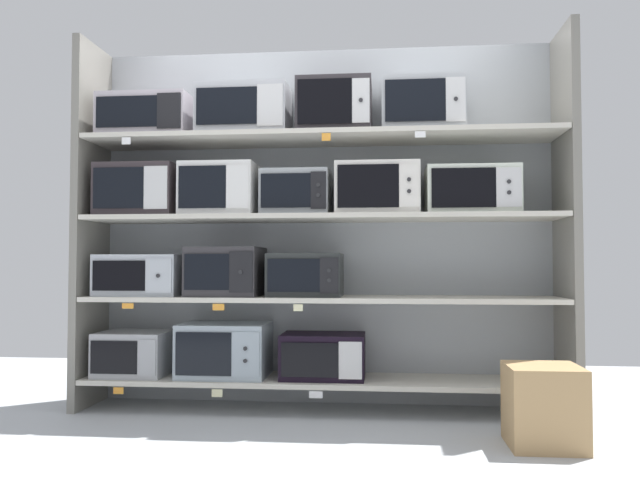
{
  "coord_description": "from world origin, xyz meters",
  "views": [
    {
      "loc": [
        0.4,
        -4.01,
        0.91
      ],
      "look_at": [
        0.0,
        0.0,
        1.06
      ],
      "focal_mm": 36.08,
      "sensor_mm": 36.0,
      "label": 1
    }
  ],
  "objects_px": {
    "microwave_10": "(471,191)",
    "microwave_0": "(135,353)",
    "microwave_1": "(225,350)",
    "microwave_2": "(323,356)",
    "microwave_3": "(143,275)",
    "microwave_7": "(221,190)",
    "microwave_9": "(377,190)",
    "microwave_11": "(148,118)",
    "microwave_6": "(141,191)",
    "shipping_carton": "(544,406)",
    "microwave_13": "(335,109)",
    "microwave_8": "(296,193)",
    "microwave_12": "(244,112)",
    "microwave_5": "(306,275)",
    "microwave_14": "(422,107)",
    "microwave_4": "(226,272)"
  },
  "relations": [
    {
      "from": "microwave_1",
      "to": "microwave_13",
      "type": "distance_m",
      "value": 1.67
    },
    {
      "from": "microwave_1",
      "to": "microwave_6",
      "type": "bearing_deg",
      "value": 179.99
    },
    {
      "from": "microwave_5",
      "to": "microwave_11",
      "type": "relative_size",
      "value": 0.79
    },
    {
      "from": "microwave_0",
      "to": "shipping_carton",
      "type": "xyz_separation_m",
      "value": [
        2.38,
        -0.67,
        -0.14
      ]
    },
    {
      "from": "microwave_2",
      "to": "microwave_3",
      "type": "height_order",
      "value": "microwave_3"
    },
    {
      "from": "microwave_4",
      "to": "microwave_8",
      "type": "relative_size",
      "value": 1.05
    },
    {
      "from": "microwave_12",
      "to": "microwave_13",
      "type": "height_order",
      "value": "microwave_13"
    },
    {
      "from": "microwave_4",
      "to": "microwave_8",
      "type": "bearing_deg",
      "value": -0.03
    },
    {
      "from": "microwave_4",
      "to": "microwave_5",
      "type": "xyz_separation_m",
      "value": [
        0.51,
        -0.0,
        -0.02
      ]
    },
    {
      "from": "microwave_5",
      "to": "shipping_carton",
      "type": "height_order",
      "value": "microwave_5"
    },
    {
      "from": "microwave_13",
      "to": "microwave_4",
      "type": "bearing_deg",
      "value": 179.96
    },
    {
      "from": "microwave_5",
      "to": "microwave_8",
      "type": "bearing_deg",
      "value": -180.0
    },
    {
      "from": "microwave_7",
      "to": "microwave_14",
      "type": "height_order",
      "value": "microwave_14"
    },
    {
      "from": "microwave_1",
      "to": "microwave_8",
      "type": "distance_m",
      "value": 1.09
    },
    {
      "from": "microwave_2",
      "to": "microwave_3",
      "type": "bearing_deg",
      "value": 179.99
    },
    {
      "from": "microwave_8",
      "to": "microwave_2",
      "type": "bearing_deg",
      "value": 0.02
    },
    {
      "from": "microwave_12",
      "to": "microwave_3",
      "type": "bearing_deg",
      "value": 180.0
    },
    {
      "from": "microwave_0",
      "to": "microwave_6",
      "type": "height_order",
      "value": "microwave_6"
    },
    {
      "from": "microwave_3",
      "to": "microwave_7",
      "type": "distance_m",
      "value": 0.74
    },
    {
      "from": "microwave_7",
      "to": "microwave_1",
      "type": "bearing_deg",
      "value": -0.01
    },
    {
      "from": "microwave_1",
      "to": "microwave_2",
      "type": "relative_size",
      "value": 1.07
    },
    {
      "from": "microwave_11",
      "to": "microwave_5",
      "type": "bearing_deg",
      "value": -0.01
    },
    {
      "from": "microwave_5",
      "to": "microwave_12",
      "type": "xyz_separation_m",
      "value": [
        -0.39,
        0.0,
        1.04
      ]
    },
    {
      "from": "microwave_11",
      "to": "microwave_0",
      "type": "bearing_deg",
      "value": -179.94
    },
    {
      "from": "microwave_2",
      "to": "microwave_12",
      "type": "height_order",
      "value": "microwave_12"
    },
    {
      "from": "microwave_8",
      "to": "microwave_12",
      "type": "height_order",
      "value": "microwave_12"
    },
    {
      "from": "microwave_9",
      "to": "shipping_carton",
      "type": "height_order",
      "value": "microwave_9"
    },
    {
      "from": "microwave_3",
      "to": "microwave_11",
      "type": "distance_m",
      "value": 1.02
    },
    {
      "from": "microwave_3",
      "to": "shipping_carton",
      "type": "distance_m",
      "value": 2.51
    },
    {
      "from": "microwave_3",
      "to": "microwave_5",
      "type": "xyz_separation_m",
      "value": [
        1.05,
        -0.0,
        0.0
      ]
    },
    {
      "from": "microwave_6",
      "to": "microwave_9",
      "type": "height_order",
      "value": "microwave_6"
    },
    {
      "from": "microwave_13",
      "to": "shipping_carton",
      "type": "height_order",
      "value": "microwave_13"
    },
    {
      "from": "microwave_7",
      "to": "microwave_9",
      "type": "relative_size",
      "value": 0.91
    },
    {
      "from": "microwave_0",
      "to": "microwave_14",
      "type": "relative_size",
      "value": 0.87
    },
    {
      "from": "microwave_5",
      "to": "microwave_13",
      "type": "bearing_deg",
      "value": -0.09
    },
    {
      "from": "microwave_1",
      "to": "microwave_0",
      "type": "bearing_deg",
      "value": 179.98
    },
    {
      "from": "microwave_4",
      "to": "microwave_6",
      "type": "height_order",
      "value": "microwave_6"
    },
    {
      "from": "microwave_2",
      "to": "microwave_3",
      "type": "distance_m",
      "value": 1.27
    },
    {
      "from": "microwave_9",
      "to": "microwave_11",
      "type": "distance_m",
      "value": 1.56
    },
    {
      "from": "microwave_1",
      "to": "microwave_13",
      "type": "bearing_deg",
      "value": -0.02
    },
    {
      "from": "microwave_11",
      "to": "microwave_14",
      "type": "xyz_separation_m",
      "value": [
        1.76,
        -0.0,
        0.03
      ]
    },
    {
      "from": "microwave_1",
      "to": "microwave_10",
      "type": "xyz_separation_m",
      "value": [
        1.54,
        -0.0,
        0.99
      ]
    },
    {
      "from": "microwave_13",
      "to": "microwave_14",
      "type": "xyz_separation_m",
      "value": [
        0.55,
        0.0,
        -0.0
      ]
    },
    {
      "from": "microwave_2",
      "to": "microwave_11",
      "type": "distance_m",
      "value": 1.9
    },
    {
      "from": "microwave_1",
      "to": "microwave_14",
      "type": "distance_m",
      "value": 1.96
    },
    {
      "from": "microwave_10",
      "to": "microwave_0",
      "type": "bearing_deg",
      "value": 179.99
    },
    {
      "from": "microwave_10",
      "to": "microwave_11",
      "type": "relative_size",
      "value": 0.96
    },
    {
      "from": "microwave_3",
      "to": "microwave_12",
      "type": "distance_m",
      "value": 1.23
    },
    {
      "from": "microwave_3",
      "to": "microwave_7",
      "type": "xyz_separation_m",
      "value": [
        0.51,
        -0.0,
        0.54
      ]
    },
    {
      "from": "microwave_2",
      "to": "microwave_4",
      "type": "bearing_deg",
      "value": 179.99
    }
  ]
}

